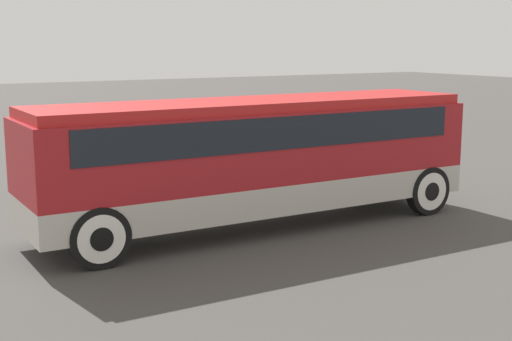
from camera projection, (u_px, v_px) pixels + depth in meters
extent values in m
plane|color=#423F3D|center=(256.00, 227.00, 16.44)|extent=(120.00, 120.00, 0.00)
cube|color=#B7B2A8|center=(256.00, 191.00, 16.29)|extent=(10.43, 2.45, 0.66)
cube|color=maroon|center=(256.00, 143.00, 16.09)|extent=(10.43, 2.45, 1.54)
cube|color=black|center=(256.00, 127.00, 16.03)|extent=(9.18, 2.49, 0.70)
cube|color=#B21E1E|center=(256.00, 104.00, 15.93)|extent=(10.22, 2.26, 0.22)
cube|color=maroon|center=(422.00, 138.00, 18.67)|extent=(0.36, 2.35, 1.77)
cylinder|color=black|center=(428.00, 191.00, 17.52)|extent=(1.20, 0.28, 1.20)
cylinder|color=silver|center=(428.00, 191.00, 17.52)|extent=(0.93, 0.30, 0.93)
cylinder|color=black|center=(428.00, 191.00, 17.52)|extent=(0.45, 0.32, 0.45)
cylinder|color=black|center=(369.00, 176.00, 19.41)|extent=(1.20, 0.28, 1.20)
cylinder|color=silver|center=(369.00, 176.00, 19.41)|extent=(0.93, 0.30, 0.93)
cylinder|color=black|center=(369.00, 176.00, 19.41)|extent=(0.45, 0.32, 0.45)
cylinder|color=black|center=(99.00, 238.00, 13.35)|extent=(1.20, 0.28, 1.20)
cylinder|color=silver|center=(99.00, 238.00, 13.35)|extent=(0.93, 0.30, 0.93)
cylinder|color=black|center=(99.00, 238.00, 13.35)|extent=(0.45, 0.32, 0.45)
cylinder|color=black|center=(66.00, 213.00, 15.24)|extent=(1.20, 0.28, 1.20)
cylinder|color=silver|center=(66.00, 213.00, 15.24)|extent=(0.93, 0.30, 0.93)
cylinder|color=black|center=(66.00, 213.00, 15.24)|extent=(0.45, 0.32, 0.45)
cube|color=black|center=(132.00, 164.00, 21.50)|extent=(4.75, 1.70, 0.63)
cube|color=black|center=(126.00, 145.00, 21.30)|extent=(2.47, 1.53, 0.58)
cylinder|color=black|center=(201.00, 170.00, 21.87)|extent=(0.64, 0.22, 0.64)
cylinder|color=black|center=(201.00, 170.00, 21.87)|extent=(0.24, 0.26, 0.24)
cylinder|color=black|center=(180.00, 163.00, 23.15)|extent=(0.64, 0.22, 0.64)
cylinder|color=black|center=(180.00, 163.00, 23.15)|extent=(0.24, 0.26, 0.24)
cylinder|color=black|center=(77.00, 183.00, 19.93)|extent=(0.64, 0.22, 0.64)
cylinder|color=black|center=(77.00, 183.00, 19.93)|extent=(0.24, 0.26, 0.24)
cylinder|color=black|center=(62.00, 174.00, 21.22)|extent=(0.64, 0.22, 0.64)
cylinder|color=black|center=(62.00, 174.00, 21.22)|extent=(0.24, 0.26, 0.24)
cube|color=maroon|center=(321.00, 156.00, 23.13)|extent=(4.09, 1.83, 0.62)
cube|color=black|center=(317.00, 139.00, 22.95)|extent=(2.12, 1.64, 0.49)
cylinder|color=black|center=(375.00, 162.00, 23.27)|extent=(0.64, 0.22, 0.64)
cylinder|color=black|center=(375.00, 162.00, 23.27)|extent=(0.24, 0.26, 0.24)
cylinder|color=black|center=(344.00, 155.00, 24.67)|extent=(0.64, 0.22, 0.64)
cylinder|color=black|center=(344.00, 155.00, 24.67)|extent=(0.24, 0.26, 0.24)
cylinder|color=black|center=(294.00, 171.00, 21.67)|extent=(0.64, 0.22, 0.64)
cylinder|color=black|center=(294.00, 171.00, 21.67)|extent=(0.24, 0.26, 0.24)
cylinder|color=black|center=(266.00, 163.00, 23.07)|extent=(0.64, 0.22, 0.64)
cylinder|color=black|center=(266.00, 163.00, 23.07)|extent=(0.24, 0.26, 0.24)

